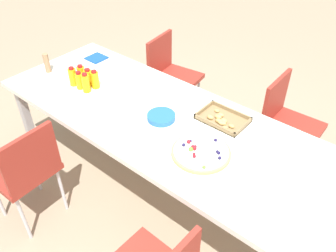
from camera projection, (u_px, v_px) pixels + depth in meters
The scene contains 16 objects.
ground_plane at pixel (165, 191), 2.80m from camera, with size 12.00×12.00×0.00m, color gray.
party_table at pixel (164, 124), 2.38m from camera, with size 2.55×0.92×0.73m.
chair_far_right at pixel (286, 120), 2.72m from camera, with size 0.41×0.41×0.83m.
chair_far_left at pixel (170, 72), 3.31m from camera, with size 0.45×0.45×0.83m.
chair_near_left at pixel (25, 168), 2.30m from camera, with size 0.42×0.42×0.83m.
juice_bottle_0 at pixel (73, 77), 2.64m from camera, with size 0.06×0.06×0.15m.
juice_bottle_1 at pixel (80, 81), 2.61m from camera, with size 0.06×0.06×0.14m.
juice_bottle_2 at pixel (86, 83), 2.57m from camera, with size 0.06×0.06×0.15m.
juice_bottle_3 at pixel (81, 74), 2.69m from camera, with size 0.06×0.06×0.14m.
juice_bottle_4 at pixel (88, 77), 2.65m from camera, with size 0.06×0.06×0.13m.
juice_bottle_5 at pixel (95, 80), 2.61m from camera, with size 0.06×0.06×0.14m.
fruit_pizza at pixel (201, 152), 2.07m from camera, with size 0.35×0.35×0.05m.
snack_tray at pixel (222, 119), 2.32m from camera, with size 0.32×0.22×0.04m.
plate_stack at pixel (161, 117), 2.33m from camera, with size 0.19×0.19×0.03m.
napkin_stack at pixel (96, 58), 3.02m from camera, with size 0.15×0.15×0.01m, color #194CA5.
cardboard_tube at pixel (47, 63), 2.79m from camera, with size 0.04×0.04×0.16m, color #9E7A56.
Camera 1 is at (1.23, -1.42, 2.14)m, focal length 37.58 mm.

